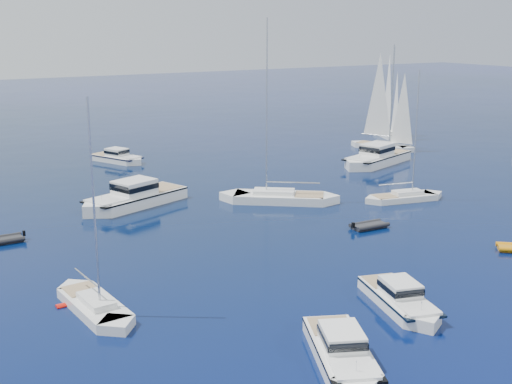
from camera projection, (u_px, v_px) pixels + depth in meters
motor_cruiser_near at (342, 363)px, 34.59m from camera, size 6.04×9.19×2.32m
motor_cruiser_left at (401, 308)px, 41.29m from camera, size 4.73×8.76×2.20m
motor_cruiser_centre at (133, 206)px, 64.42m from camera, size 12.89×7.74×3.24m
motor_cruiser_distant at (375, 164)px, 83.42m from camera, size 13.24×7.81×3.33m
motor_cruiser_horizon at (118, 162)px, 84.87m from camera, size 5.95×8.83×2.24m
sailboat_fore at (95, 310)px, 40.88m from camera, size 3.20×9.53×13.76m
sailboat_mid_r at (279, 202)px, 65.85m from camera, size 11.95×10.17×18.42m
sailboat_centre at (404, 200)px, 66.38m from camera, size 9.41×4.19×13.40m
sailboat_sails_r at (382, 149)px, 93.81m from camera, size 6.68×10.45×15.09m
sailboat_sails_far at (388, 137)px, 104.06m from camera, size 5.99×10.12×14.50m
tender_grey_near at (369, 228)px, 57.41m from camera, size 3.52×2.06×0.95m
tender_grey_far at (1, 243)px, 53.47m from camera, size 3.72×2.06×0.95m
kayak_orange at (83, 302)px, 42.16m from camera, size 3.43×0.65×0.30m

